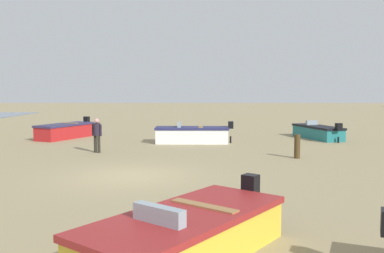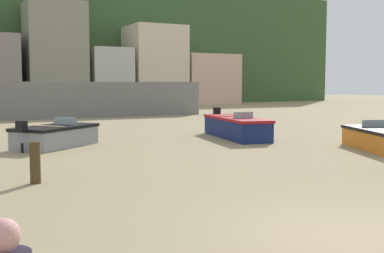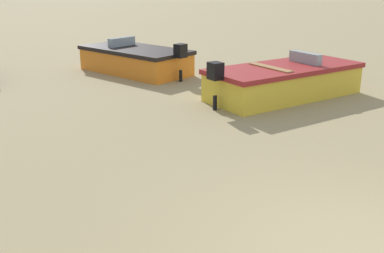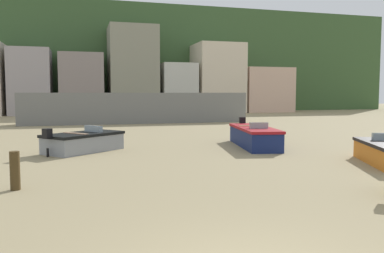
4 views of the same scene
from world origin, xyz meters
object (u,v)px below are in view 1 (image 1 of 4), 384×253
at_px(boat_white_6, 192,135).
at_px(beach_walker_foreground, 97,133).
at_px(boat_red_2, 65,131).
at_px(boat_teal_4, 318,132).
at_px(mooring_post_near_water, 297,146).
at_px(boat_yellow_3, 187,235).

height_order(boat_white_6, beach_walker_foreground, beach_walker_foreground).
relative_size(boat_red_2, boat_teal_4, 0.96).
bearing_deg(mooring_post_near_water, boat_white_6, -138.78).
bearing_deg(boat_yellow_3, boat_teal_4, -75.17).
xyz_separation_m(boat_red_2, boat_teal_4, (0.02, 15.38, -0.05)).
xyz_separation_m(mooring_post_near_water, beach_walker_foreground, (-1.58, -9.06, 0.44)).
xyz_separation_m(boat_white_6, beach_walker_foreground, (3.66, -4.47, 0.49)).
distance_m(mooring_post_near_water, beach_walker_foreground, 9.20).
xyz_separation_m(boat_white_6, mooring_post_near_water, (5.24, 4.59, 0.05)).
xyz_separation_m(boat_yellow_3, beach_walker_foreground, (-12.49, -4.48, 0.53)).
height_order(boat_yellow_3, beach_walker_foreground, beach_walker_foreground).
bearing_deg(mooring_post_near_water, boat_yellow_3, -22.74).
relative_size(boat_red_2, boat_yellow_3, 0.95).
height_order(boat_yellow_3, boat_white_6, boat_white_6).
bearing_deg(boat_red_2, mooring_post_near_water, 173.34).
bearing_deg(boat_white_6, boat_yellow_3, -179.73).
distance_m(boat_teal_4, mooring_post_near_water, 7.97).
bearing_deg(beach_walker_foreground, boat_red_2, -38.43).
bearing_deg(mooring_post_near_water, beach_walker_foreground, -99.88).
relative_size(mooring_post_near_water, beach_walker_foreground, 0.64).
bearing_deg(boat_teal_4, boat_yellow_3, -128.42).
height_order(mooring_post_near_water, beach_walker_foreground, beach_walker_foreground).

